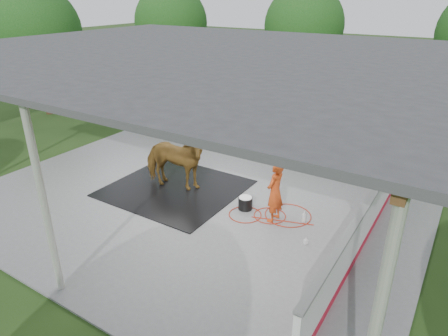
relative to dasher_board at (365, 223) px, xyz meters
The scene contains 12 objects.
ground 4.64m from the dasher_board, behind, with size 100.00×100.00×0.00m, color #1E3814.
concrete_slab 4.63m from the dasher_board, behind, with size 12.00×10.00×0.05m, color slate.
pavilion_structure 5.70m from the dasher_board, behind, with size 12.60×10.60×4.05m.
dasher_board is the anchor object (origin of this frame).
tree_belt 5.43m from the dasher_board, 168.18° to the left, with size 28.00×28.00×5.80m.
rubber_mat 5.45m from the dasher_board, behind, with size 3.67×3.44×0.03m, color black.
horse 5.43m from the dasher_board, behind, with size 0.92×2.02×1.70m, color brown.
handler 2.21m from the dasher_board, behind, with size 0.59×0.38×1.61m, color #C74215.
wash_bucket 3.10m from the dasher_board, behind, with size 0.38×0.38×0.35m.
soap_bottle_a 1.57m from the dasher_board, behind, with size 0.11×0.12×0.30m, color silver.
soap_bottle_b 1.38m from the dasher_board, 146.98° to the right, with size 0.08×0.08×0.17m, color #338CD8.
hose_coil 2.36m from the dasher_board, behind, with size 2.14×1.61×0.02m.
Camera 1 is at (6.04, -8.24, 5.41)m, focal length 32.00 mm.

